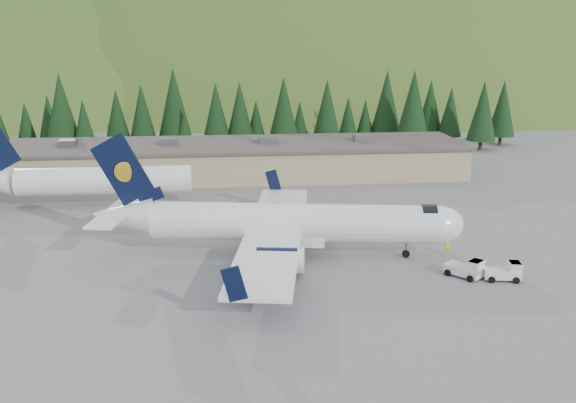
# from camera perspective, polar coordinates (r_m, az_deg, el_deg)

# --- Properties ---
(ground) EXTENTS (600.00, 600.00, 0.00)m
(ground) POSITION_cam_1_polar(r_m,az_deg,el_deg) (64.44, 0.55, -4.79)
(ground) COLOR slate
(airliner) EXTENTS (36.84, 34.74, 12.24)m
(airliner) POSITION_cam_1_polar(r_m,az_deg,el_deg) (63.49, -0.41, -1.99)
(airliner) COLOR white
(airliner) RESTS_ON ground
(second_airliner) EXTENTS (27.50, 11.00, 10.05)m
(second_airliner) POSITION_cam_1_polar(r_m,az_deg,el_deg) (86.24, -17.87, 1.81)
(second_airliner) COLOR white
(second_airliner) RESTS_ON ground
(baggage_tug_a) EXTENTS (3.43, 2.39, 1.70)m
(baggage_tug_a) POSITION_cam_1_polar(r_m,az_deg,el_deg) (61.15, 18.78, -5.94)
(baggage_tug_a) COLOR silver
(baggage_tug_a) RESTS_ON ground
(baggage_tug_b) EXTENTS (3.46, 3.60, 1.78)m
(baggage_tug_b) POSITION_cam_1_polar(r_m,az_deg,el_deg) (60.74, 15.63, -5.79)
(baggage_tug_b) COLOR silver
(baggage_tug_b) RESTS_ON ground
(terminal_building) EXTENTS (71.00, 17.00, 6.10)m
(terminal_building) POSITION_cam_1_polar(r_m,az_deg,el_deg) (100.17, -4.76, 3.77)
(terminal_building) COLOR gray
(terminal_building) RESTS_ON ground
(ramp_worker) EXTENTS (0.75, 0.70, 1.73)m
(ramp_worker) POSITION_cam_1_polar(r_m,az_deg,el_deg) (66.40, 13.99, -3.86)
(ramp_worker) COLOR #FFF70B
(ramp_worker) RESTS_ON ground
(tree_line) EXTENTS (113.48, 17.50, 14.01)m
(tree_line) POSITION_cam_1_polar(r_m,az_deg,el_deg) (122.22, -4.65, 8.00)
(tree_line) COLOR black
(tree_line) RESTS_ON ground
(hills) EXTENTS (614.00, 330.00, 300.00)m
(hills) POSITION_cam_1_polar(r_m,az_deg,el_deg) (293.58, 6.33, -6.23)
(hills) COLOR #2F4F17
(hills) RESTS_ON ground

